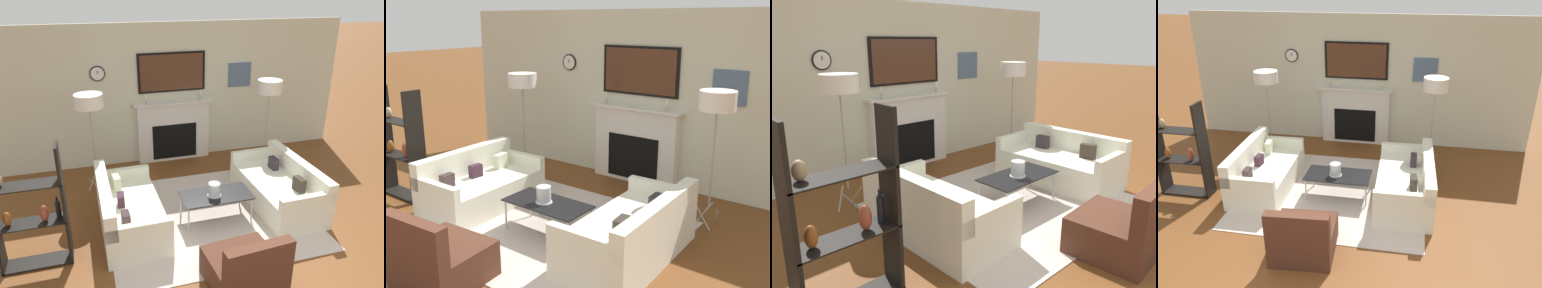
{
  "view_description": "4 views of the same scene",
  "coord_description": "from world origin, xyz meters",
  "views": [
    {
      "loc": [
        -1.61,
        -2.22,
        3.3
      ],
      "look_at": [
        -0.06,
        3.11,
        0.94
      ],
      "focal_mm": 35.0,
      "sensor_mm": 36.0,
      "label": 1
    },
    {
      "loc": [
        3.41,
        -1.46,
        2.55
      ],
      "look_at": [
        0.1,
        2.97,
        1.01
      ],
      "focal_mm": 42.0,
      "sensor_mm": 36.0,
      "label": 2
    },
    {
      "loc": [
        -3.52,
        -0.53,
        2.1
      ],
      "look_at": [
        -0.28,
        2.98,
        0.77
      ],
      "focal_mm": 35.0,
      "sensor_mm": 36.0,
      "label": 3
    },
    {
      "loc": [
        1.25,
        -2.88,
        3.39
      ],
      "look_at": [
        0.23,
        2.7,
        0.81
      ],
      "focal_mm": 35.0,
      "sensor_mm": 36.0,
      "label": 4
    }
  ],
  "objects": [
    {
      "name": "fireplace_wall",
      "position": [
        0.0,
        4.73,
        1.23
      ],
      "size": [
        7.2,
        0.28,
        2.7
      ],
      "color": "beige",
      "rests_on": "ground_plane"
    },
    {
      "name": "area_rug",
      "position": [
        0.0,
        2.45,
        0.01
      ],
      "size": [
        3.05,
        2.66,
        0.01
      ],
      "color": "beige",
      "rests_on": "ground_plane"
    },
    {
      "name": "couch_left",
      "position": [
        -1.22,
        2.45,
        0.28
      ],
      "size": [
        0.89,
        1.7,
        0.78
      ],
      "color": "white",
      "rests_on": "ground_plane"
    },
    {
      "name": "couch_right",
      "position": [
        1.21,
        2.45,
        0.28
      ],
      "size": [
        0.92,
        1.78,
        0.75
      ],
      "color": "white",
      "rests_on": "ground_plane"
    },
    {
      "name": "armchair",
      "position": [
        -0.06,
        0.89,
        0.26
      ],
      "size": [
        0.86,
        0.84,
        0.8
      ],
      "color": "#4C2A1D",
      "rests_on": "ground_plane"
    },
    {
      "name": "coffee_table",
      "position": [
        0.1,
        2.35,
        0.38
      ],
      "size": [
        1.06,
        0.53,
        0.41
      ],
      "color": "black",
      "rests_on": "ground_plane"
    },
    {
      "name": "hurricane_candle",
      "position": [
        0.06,
        2.33,
        0.5
      ],
      "size": [
        0.21,
        0.21,
        0.21
      ],
      "color": "silver",
      "rests_on": "coffee_table"
    },
    {
      "name": "floor_lamp_left",
      "position": [
        -1.59,
        3.74,
        1.59
      ],
      "size": [
        0.46,
        0.46,
        1.73
      ],
      "color": "#9E998E",
      "rests_on": "ground_plane"
    },
    {
      "name": "floor_lamp_right",
      "position": [
        1.59,
        3.74,
        1.6
      ],
      "size": [
        0.44,
        0.44,
        1.75
      ],
      "color": "#9E998E",
      "rests_on": "ground_plane"
    },
    {
      "name": "shelf_unit",
      "position": [
        -2.43,
        2.01,
        0.77
      ],
      "size": [
        0.85,
        0.28,
        1.62
      ],
      "color": "black",
      "rests_on": "ground_plane"
    }
  ]
}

